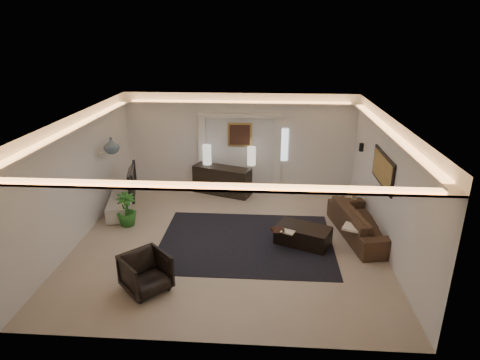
# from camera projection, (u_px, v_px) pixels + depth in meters

# --- Properties ---
(floor) EXTENTS (7.00, 7.00, 0.00)m
(floor) POSITION_uv_depth(u_px,v_px,m) (230.00, 237.00, 9.79)
(floor) COLOR tan
(floor) RESTS_ON ground
(ceiling) EXTENTS (7.00, 7.00, 0.00)m
(ceiling) POSITION_uv_depth(u_px,v_px,m) (229.00, 118.00, 8.78)
(ceiling) COLOR white
(ceiling) RESTS_ON ground
(wall_back) EXTENTS (7.00, 0.00, 7.00)m
(wall_back) POSITION_uv_depth(u_px,v_px,m) (240.00, 141.00, 12.55)
(wall_back) COLOR white
(wall_back) RESTS_ON ground
(wall_front) EXTENTS (7.00, 0.00, 7.00)m
(wall_front) POSITION_uv_depth(u_px,v_px,m) (208.00, 264.00, 6.01)
(wall_front) COLOR white
(wall_front) RESTS_ON ground
(wall_left) EXTENTS (0.00, 7.00, 7.00)m
(wall_left) POSITION_uv_depth(u_px,v_px,m) (80.00, 177.00, 9.50)
(wall_left) COLOR white
(wall_left) RESTS_ON ground
(wall_right) EXTENTS (0.00, 7.00, 7.00)m
(wall_right) POSITION_uv_depth(u_px,v_px,m) (387.00, 185.00, 9.06)
(wall_right) COLOR white
(wall_right) RESTS_ON ground
(cove_soffit) EXTENTS (7.00, 7.00, 0.04)m
(cove_soffit) POSITION_uv_depth(u_px,v_px,m) (229.00, 130.00, 8.87)
(cove_soffit) COLOR silver
(cove_soffit) RESTS_ON ceiling
(daylight_slit) EXTENTS (0.25, 0.03, 1.00)m
(daylight_slit) POSITION_uv_depth(u_px,v_px,m) (284.00, 145.00, 12.49)
(daylight_slit) COLOR white
(daylight_slit) RESTS_ON wall_back
(area_rug) EXTENTS (4.00, 3.00, 0.01)m
(area_rug) POSITION_uv_depth(u_px,v_px,m) (246.00, 242.00, 9.58)
(area_rug) COLOR black
(area_rug) RESTS_ON ground
(pilaster_left) EXTENTS (0.22, 0.20, 2.20)m
(pilaster_left) POSITION_uv_depth(u_px,v_px,m) (203.00, 152.00, 12.66)
(pilaster_left) COLOR silver
(pilaster_left) RESTS_ON ground
(pilaster_right) EXTENTS (0.22, 0.20, 2.20)m
(pilaster_right) POSITION_uv_depth(u_px,v_px,m) (277.00, 153.00, 12.51)
(pilaster_right) COLOR silver
(pilaster_right) RESTS_ON ground
(alcove_header) EXTENTS (2.52, 0.20, 0.12)m
(alcove_header) POSITION_uv_depth(u_px,v_px,m) (240.00, 116.00, 12.18)
(alcove_header) COLOR silver
(alcove_header) RESTS_ON wall_back
(painting_frame) EXTENTS (0.74, 0.04, 0.74)m
(painting_frame) POSITION_uv_depth(u_px,v_px,m) (240.00, 135.00, 12.46)
(painting_frame) COLOR tan
(painting_frame) RESTS_ON wall_back
(painting_canvas) EXTENTS (0.62, 0.02, 0.62)m
(painting_canvas) POSITION_uv_depth(u_px,v_px,m) (240.00, 135.00, 12.43)
(painting_canvas) COLOR #4C2D1E
(painting_canvas) RESTS_ON wall_back
(art_panel_frame) EXTENTS (0.04, 1.64, 0.74)m
(art_panel_frame) POSITION_uv_depth(u_px,v_px,m) (383.00, 169.00, 9.26)
(art_panel_frame) COLOR black
(art_panel_frame) RESTS_ON wall_right
(art_panel_gold) EXTENTS (0.02, 1.50, 0.62)m
(art_panel_gold) POSITION_uv_depth(u_px,v_px,m) (382.00, 169.00, 9.26)
(art_panel_gold) COLOR tan
(art_panel_gold) RESTS_ON wall_right
(wall_sconce) EXTENTS (0.12, 0.12, 0.22)m
(wall_sconce) POSITION_uv_depth(u_px,v_px,m) (361.00, 147.00, 11.04)
(wall_sconce) COLOR black
(wall_sconce) RESTS_ON wall_right
(wall_niche) EXTENTS (0.10, 0.55, 0.04)m
(wall_niche) POSITION_uv_depth(u_px,v_px,m) (104.00, 152.00, 10.74)
(wall_niche) COLOR silver
(wall_niche) RESTS_ON wall_left
(console) EXTENTS (1.81, 1.11, 0.87)m
(console) POSITION_uv_depth(u_px,v_px,m) (222.00, 181.00, 12.26)
(console) COLOR black
(console) RESTS_ON ground
(lamp_left) EXTENTS (0.28, 0.28, 0.59)m
(lamp_left) POSITION_uv_depth(u_px,v_px,m) (207.00, 156.00, 12.30)
(lamp_left) COLOR silver
(lamp_left) RESTS_ON console
(lamp_right) EXTENTS (0.29, 0.29, 0.56)m
(lamp_right) POSITION_uv_depth(u_px,v_px,m) (252.00, 157.00, 12.22)
(lamp_right) COLOR #EDE5CE
(lamp_right) RESTS_ON console
(media_ledge) EXTENTS (0.95, 2.15, 0.39)m
(media_ledge) POSITION_uv_depth(u_px,v_px,m) (121.00, 201.00, 11.27)
(media_ledge) COLOR beige
(media_ledge) RESTS_ON ground
(tv) EXTENTS (1.35, 0.52, 0.78)m
(tv) POSITION_uv_depth(u_px,v_px,m) (128.00, 180.00, 11.05)
(tv) COLOR black
(tv) RESTS_ON media_ledge
(figurine) EXTENTS (0.16, 0.16, 0.37)m
(figurine) POSITION_uv_depth(u_px,v_px,m) (129.00, 181.00, 11.60)
(figurine) COLOR black
(figurine) RESTS_ON media_ledge
(ginger_jar) EXTENTS (0.51, 0.51, 0.41)m
(ginger_jar) POSITION_uv_depth(u_px,v_px,m) (111.00, 145.00, 10.49)
(ginger_jar) COLOR slate
(ginger_jar) RESTS_ON wall_niche
(plant) EXTENTS (0.67, 0.67, 0.86)m
(plant) POSITION_uv_depth(u_px,v_px,m) (126.00, 210.00, 10.26)
(plant) COLOR #286921
(plant) RESTS_ON ground
(sofa) EXTENTS (2.53, 1.37, 0.70)m
(sofa) POSITION_uv_depth(u_px,v_px,m) (362.00, 223.00, 9.75)
(sofa) COLOR #4D341C
(sofa) RESTS_ON ground
(throw_blanket) EXTENTS (0.58, 0.54, 0.05)m
(throw_blanket) POSITION_uv_depth(u_px,v_px,m) (354.00, 228.00, 9.06)
(throw_blanket) COLOR #FFEFC3
(throw_blanket) RESTS_ON sofa
(throw_pillow) EXTENTS (0.12, 0.39, 0.38)m
(throw_pillow) POSITION_uv_depth(u_px,v_px,m) (353.00, 195.00, 10.86)
(throw_pillow) COLOR tan
(throw_pillow) RESTS_ON sofa
(coffee_table) EXTENTS (1.37, 1.10, 0.45)m
(coffee_table) POSITION_uv_depth(u_px,v_px,m) (303.00, 236.00, 9.44)
(coffee_table) COLOR black
(coffee_table) RESTS_ON ground
(bowl) EXTENTS (0.36, 0.36, 0.08)m
(bowl) POSITION_uv_depth(u_px,v_px,m) (277.00, 232.00, 9.10)
(bowl) COLOR black
(bowl) RESTS_ON coffee_table
(magazine) EXTENTS (0.35, 0.31, 0.03)m
(magazine) POSITION_uv_depth(u_px,v_px,m) (288.00, 233.00, 9.11)
(magazine) COLOR beige
(magazine) RESTS_ON coffee_table
(armchair) EXTENTS (1.13, 1.13, 0.74)m
(armchair) POSITION_uv_depth(u_px,v_px,m) (146.00, 273.00, 7.72)
(armchair) COLOR black
(armchair) RESTS_ON ground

